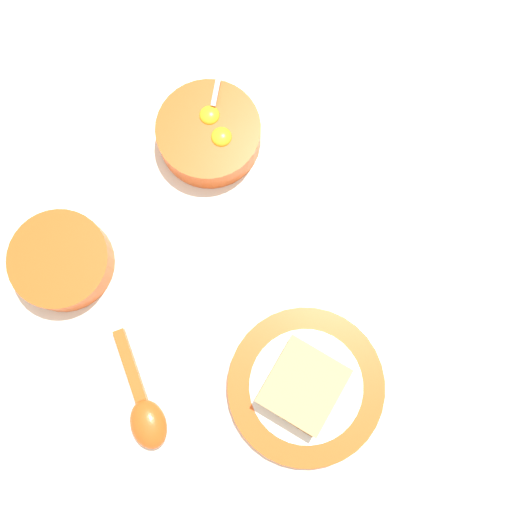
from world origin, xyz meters
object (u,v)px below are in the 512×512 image
toast_sandwich (303,386)px  soup_spoon (145,413)px  toast_plate (306,386)px  egg_bowl (209,134)px  congee_bowl (61,261)px

toast_sandwich → soup_spoon: toast_sandwich is taller
toast_plate → egg_bowl: bearing=-95.6°
toast_plate → congee_bowl: 0.39m
egg_bowl → toast_plate: egg_bowl is taller
toast_sandwich → congee_bowl: 0.38m
toast_plate → congee_bowl: size_ratio=1.55×
toast_sandwich → soup_spoon: (0.21, -0.06, -0.02)m
egg_bowl → soup_spoon: bearing=52.0°
egg_bowl → soup_spoon: size_ratio=0.90×
toast_plate → soup_spoon: 0.22m
congee_bowl → soup_spoon: bearing=94.2°
egg_bowl → toast_sandwich: 0.39m
soup_spoon → egg_bowl: bearing=-128.0°
egg_bowl → toast_sandwich: (0.04, 0.39, 0.01)m
soup_spoon → congee_bowl: bearing=-85.8°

